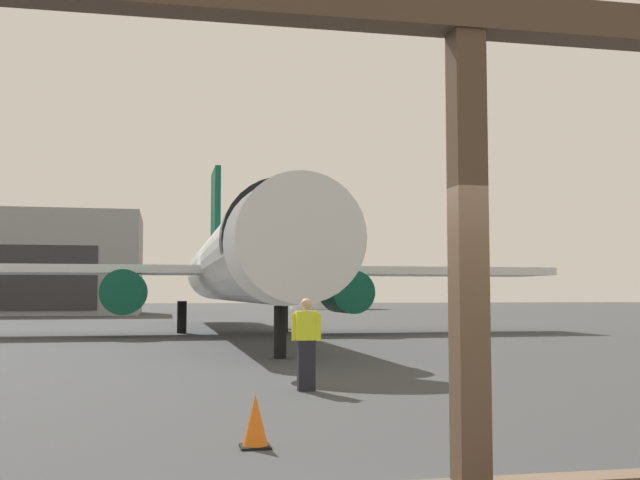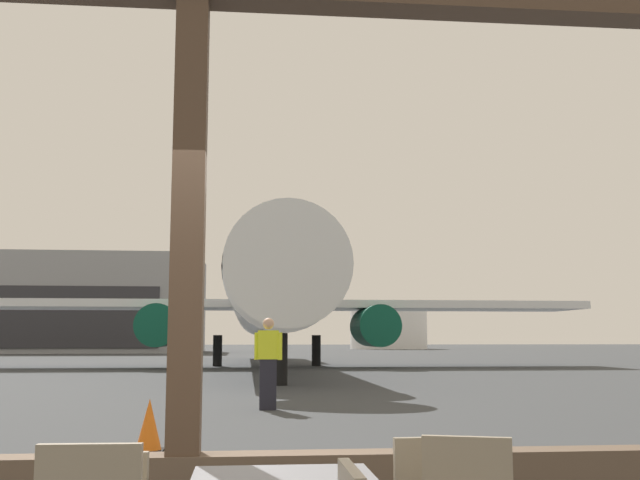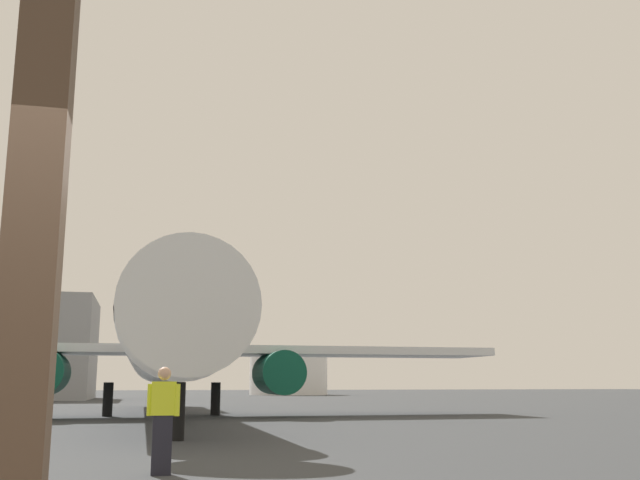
# 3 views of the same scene
# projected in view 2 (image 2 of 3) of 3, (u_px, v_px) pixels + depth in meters

# --- Properties ---
(ground_plane) EXTENTS (220.00, 220.00, 0.00)m
(ground_plane) POSITION_uv_depth(u_px,v_px,m) (240.00, 361.00, 43.78)
(ground_plane) COLOR #383A3D
(window_frame) EXTENTS (9.18, 0.24, 3.74)m
(window_frame) POSITION_uv_depth(u_px,v_px,m) (186.00, 347.00, 4.49)
(window_frame) COLOR brown
(window_frame) RESTS_ON ground
(airplane) EXTENTS (30.08, 34.24, 9.91)m
(airplane) POSITION_uv_depth(u_px,v_px,m) (269.00, 299.00, 34.84)
(airplane) COLOR silver
(airplane) RESTS_ON ground
(ground_crew_worker) EXTENTS (0.53, 0.28, 1.74)m
(ground_crew_worker) POSITION_uv_depth(u_px,v_px,m) (268.00, 362.00, 14.20)
(ground_crew_worker) COLOR black
(ground_crew_worker) RESTS_ON ground
(traffic_cone) EXTENTS (0.36, 0.36, 0.63)m
(traffic_cone) POSITION_uv_depth(u_px,v_px,m) (149.00, 427.00, 8.90)
(traffic_cone) COLOR orange
(traffic_cone) RESTS_ON ground
(distant_hangar) EXTENTS (22.17, 12.72, 9.04)m
(distant_hangar) POSITION_uv_depth(u_px,v_px,m) (85.00, 305.00, 70.85)
(distant_hangar) COLOR gray
(distant_hangar) RESTS_ON ground
(fuel_storage_tank) EXTENTS (9.64, 9.64, 4.91)m
(fuel_storage_tank) POSITION_uv_depth(u_px,v_px,m) (388.00, 329.00, 93.24)
(fuel_storage_tank) COLOR white
(fuel_storage_tank) RESTS_ON ground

